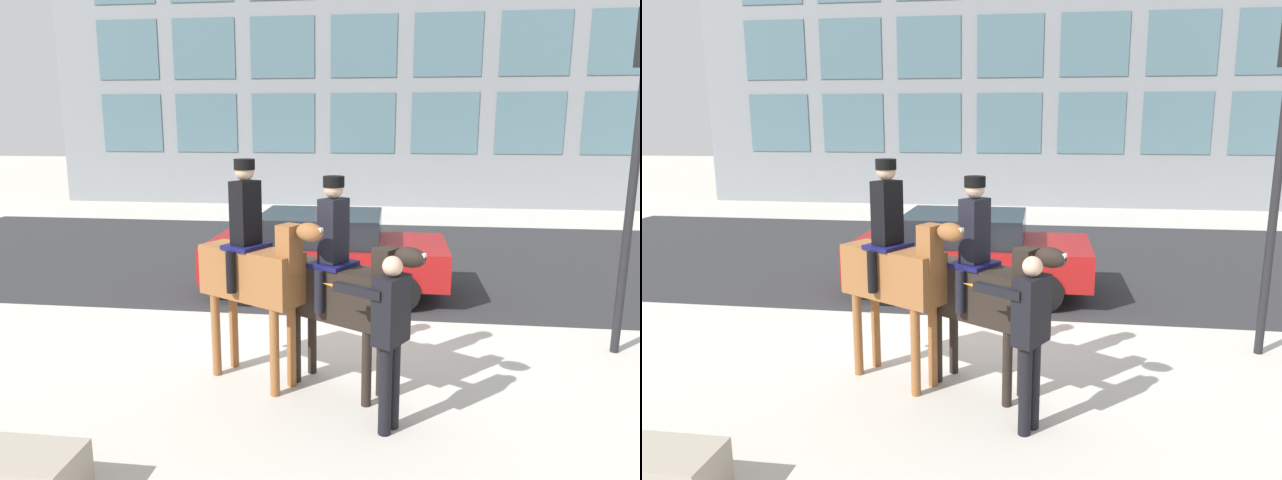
# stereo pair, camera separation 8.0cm
# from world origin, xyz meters

# --- Properties ---
(ground_plane) EXTENTS (80.00, 80.00, 0.00)m
(ground_plane) POSITION_xyz_m (0.00, 0.00, 0.00)
(ground_plane) COLOR beige
(road_surface) EXTENTS (23.16, 8.50, 0.01)m
(road_surface) POSITION_xyz_m (0.00, 4.75, 0.00)
(road_surface) COLOR #2D2D30
(road_surface) RESTS_ON ground_plane
(mounted_horse_lead) EXTENTS (1.63, 1.08, 2.67)m
(mounted_horse_lead) POSITION_xyz_m (-0.45, -1.88, 1.42)
(mounted_horse_lead) COLOR brown
(mounted_horse_lead) RESTS_ON ground_plane
(mounted_horse_companion) EXTENTS (1.70, 1.16, 2.50)m
(mounted_horse_companion) POSITION_xyz_m (0.59, -1.96, 1.26)
(mounted_horse_companion) COLOR black
(mounted_horse_companion) RESTS_ON ground_plane
(pedestrian_bystander) EXTENTS (0.91, 0.46, 1.83)m
(pedestrian_bystander) POSITION_xyz_m (1.15, -2.82, 1.08)
(pedestrian_bystander) COLOR black
(pedestrian_bystander) RESTS_ON ground_plane
(street_car_near_lane) EXTENTS (4.27, 2.08, 1.47)m
(street_car_near_lane) POSITION_xyz_m (-0.04, 1.88, 0.77)
(street_car_near_lane) COLOR maroon
(street_car_near_lane) RESTS_ON ground_plane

